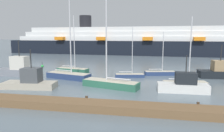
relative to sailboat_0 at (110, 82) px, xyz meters
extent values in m
plane|color=slate|center=(-0.93, -3.05, -0.63)|extent=(600.00, 600.00, 0.00)
cube|color=brown|center=(-0.93, -7.48, -0.30)|extent=(23.28, 1.87, 0.66)
cylinder|color=#423323|center=(-0.93, -6.45, -0.23)|extent=(0.24, 0.24, 0.79)
cylinder|color=#423323|center=(8.38, -6.45, -0.23)|extent=(0.24, 0.24, 0.79)
cube|color=#2D6B51|center=(0.01, 0.00, -0.23)|extent=(7.04, 3.55, 0.79)
cube|color=beige|center=(0.01, 0.00, 0.18)|extent=(6.74, 3.34, 0.04)
cylinder|color=silver|center=(-0.51, 0.15, 6.30)|extent=(0.16, 0.16, 12.28)
cylinder|color=silver|center=(0.96, -0.28, 0.51)|extent=(2.99, 0.97, 0.13)
cube|color=#2D6B51|center=(-8.07, 8.70, -0.28)|extent=(5.58, 2.58, 0.70)
cube|color=beige|center=(-8.07, 8.70, 0.09)|extent=(5.35, 2.42, 0.04)
cylinder|color=silver|center=(-7.65, 8.62, 4.37)|extent=(0.13, 0.13, 8.61)
cylinder|color=silver|center=(-8.84, 8.86, 0.42)|extent=(2.40, 0.57, 0.10)
cube|color=navy|center=(-6.85, 3.86, -0.23)|extent=(6.78, 3.52, 0.80)
cube|color=beige|center=(-6.85, 3.86, 0.19)|extent=(6.49, 3.31, 0.04)
cylinder|color=silver|center=(-6.35, 3.72, 5.17)|extent=(0.16, 0.16, 10.01)
cylinder|color=silver|center=(-7.76, 4.10, 0.52)|extent=(2.86, 0.88, 0.13)
cube|color=navy|center=(1.67, 6.51, -0.40)|extent=(4.44, 1.98, 0.45)
cube|color=beige|center=(1.67, 6.51, -0.16)|extent=(4.26, 1.85, 0.04)
cylinder|color=silver|center=(2.01, 6.57, 3.27)|extent=(0.10, 0.10, 6.90)
cylinder|color=silver|center=(1.06, 6.39, 0.17)|extent=(1.92, 0.43, 0.08)
cube|color=navy|center=(6.14, 8.81, -0.33)|extent=(4.83, 2.13, 0.59)
cube|color=beige|center=(6.14, 8.81, -0.02)|extent=(4.62, 2.00, 0.04)
cylinder|color=silver|center=(6.51, 8.89, 3.02)|extent=(0.11, 0.11, 6.13)
cylinder|color=silver|center=(5.48, 8.66, 0.31)|extent=(2.08, 0.54, 0.09)
cube|color=gray|center=(8.85, 2.49, -0.39)|extent=(5.51, 2.19, 0.48)
cube|color=beige|center=(8.85, 2.49, -0.13)|extent=(5.28, 2.04, 0.04)
cylinder|color=silver|center=(9.27, 2.54, 3.76)|extent=(0.13, 0.13, 7.83)
cylinder|color=silver|center=(8.07, 2.40, 0.20)|extent=(2.41, 0.39, 0.10)
cube|color=#BCB29E|center=(-9.23, -2.03, -0.26)|extent=(6.25, 2.66, 0.74)
cube|color=#4C5156|center=(-8.93, -2.00, 0.95)|extent=(2.19, 1.77, 1.67)
cylinder|color=#262626|center=(-8.93, -2.00, 2.84)|extent=(0.12, 0.12, 2.13)
cube|color=black|center=(14.94, 8.34, -0.10)|extent=(6.64, 2.62, 1.05)
cube|color=#A3845B|center=(14.62, 8.32, 1.17)|extent=(2.25, 1.81, 1.49)
cylinder|color=#262626|center=(14.62, 8.32, 3.05)|extent=(0.13, 0.13, 2.28)
cube|color=gray|center=(-15.30, 4.58, -0.12)|extent=(6.92, 2.11, 1.01)
cube|color=silver|center=(-14.95, 4.57, 1.38)|extent=(2.48, 1.55, 1.99)
cylinder|color=#262626|center=(-14.95, 4.57, 3.58)|extent=(0.14, 0.14, 2.41)
cube|color=white|center=(8.09, -0.61, -0.16)|extent=(5.35, 1.71, 0.93)
cube|color=#1E2328|center=(8.35, -0.60, 0.93)|extent=(2.18, 1.27, 1.25)
cylinder|color=#262626|center=(8.35, -0.60, 2.48)|extent=(0.11, 0.11, 1.86)
sphere|color=green|center=(-15.84, 12.74, -0.37)|extent=(0.52, 0.52, 0.52)
cylinder|color=black|center=(-15.84, 12.74, 0.20)|extent=(0.06, 0.06, 0.60)
cube|color=black|center=(-2.84, 45.21, 1.62)|extent=(82.26, 16.18, 4.50)
cube|color=white|center=(-2.84, 45.21, 4.60)|extent=(75.65, 14.43, 1.47)
cube|color=white|center=(-2.84, 45.21, 6.07)|extent=(71.11, 13.56, 1.47)
cube|color=white|center=(-2.84, 45.21, 7.55)|extent=(66.57, 12.70, 1.47)
cube|color=orange|center=(-24.61, 40.52, 4.60)|extent=(3.07, 2.46, 1.03)
cube|color=orange|center=(-10.33, 39.69, 4.60)|extent=(3.07, 2.46, 1.03)
cube|color=orange|center=(3.95, 38.85, 4.60)|extent=(3.07, 2.46, 1.03)
cube|color=orange|center=(18.23, 38.02, 4.60)|extent=(3.07, 2.46, 1.03)
cylinder|color=black|center=(-17.53, 46.07, 10.32)|extent=(4.12, 4.12, 4.09)
camera|label=1|loc=(4.37, -23.10, 5.43)|focal=32.62mm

